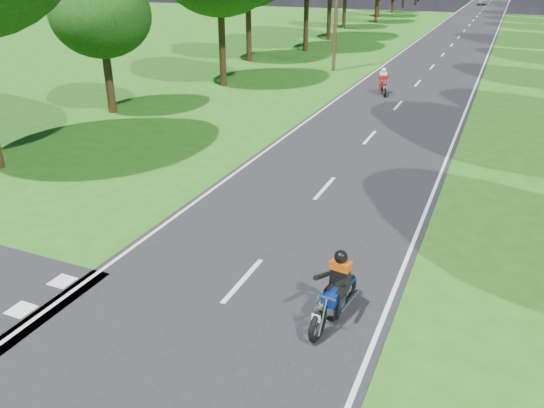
% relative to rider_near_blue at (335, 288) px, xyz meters
% --- Properties ---
extents(ground, '(160.00, 160.00, 0.00)m').
position_rel_rider_near_blue_xyz_m(ground, '(-2.36, -1.43, -0.78)').
color(ground, '#275814').
rests_on(ground, ground).
extents(main_road, '(7.00, 140.00, 0.02)m').
position_rel_rider_near_blue_xyz_m(main_road, '(-2.36, 48.57, -0.77)').
color(main_road, black).
rests_on(main_road, ground).
extents(road_markings, '(7.40, 140.00, 0.01)m').
position_rel_rider_near_blue_xyz_m(road_markings, '(-2.50, 46.70, -0.76)').
color(road_markings, silver).
rests_on(road_markings, main_road).
extents(telegraph_pole, '(1.20, 0.26, 8.00)m').
position_rel_rider_near_blue_xyz_m(telegraph_pole, '(-8.36, 26.57, 3.29)').
color(telegraph_pole, '#382616').
rests_on(telegraph_pole, ground).
extents(rider_near_blue, '(0.84, 1.89, 1.52)m').
position_rel_rider_near_blue_xyz_m(rider_near_blue, '(0.00, 0.00, 0.00)').
color(rider_near_blue, navy).
rests_on(rider_near_blue, main_road).
extents(rider_far_red, '(1.14, 1.80, 1.43)m').
position_rel_rider_near_blue_xyz_m(rider_far_red, '(-3.68, 20.78, -0.05)').
color(rider_far_red, '#B0160D').
rests_on(rider_far_red, main_road).
extents(distant_car, '(1.81, 4.18, 1.40)m').
position_rel_rider_near_blue_xyz_m(distant_car, '(-3.24, 96.35, -0.06)').
color(distant_car, '#B5B7BD').
rests_on(distant_car, main_road).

